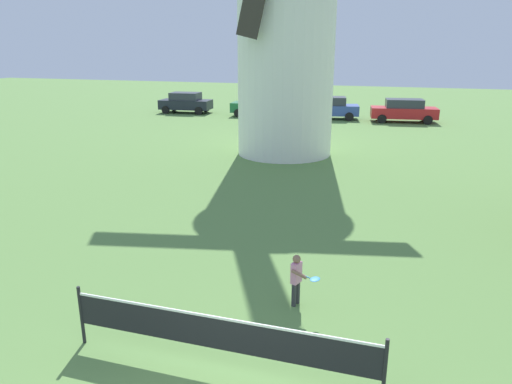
% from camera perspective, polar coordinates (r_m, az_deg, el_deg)
% --- Properties ---
extents(windmill, '(9.01, 5.17, 14.27)m').
position_cam_1_polar(windmill, '(22.95, 3.67, 21.20)').
color(windmill, white).
rests_on(windmill, ground_plane).
extents(tennis_net, '(5.18, 0.06, 1.10)m').
position_cam_1_polar(tennis_net, '(7.90, -4.50, -16.45)').
color(tennis_net, black).
rests_on(tennis_net, ground_plane).
extents(player_far, '(0.65, 0.62, 1.09)m').
position_cam_1_polar(player_far, '(9.72, 4.93, -10.07)').
color(player_far, '#333338').
rests_on(player_far, ground_plane).
extents(parked_car_black, '(4.05, 2.14, 1.56)m').
position_cam_1_polar(parked_car_black, '(38.17, -8.36, 10.51)').
color(parked_car_black, '#1E232D').
rests_on(parked_car_black, ground_plane).
extents(parked_car_green, '(4.03, 2.11, 1.56)m').
position_cam_1_polar(parked_car_green, '(35.93, 0.29, 10.29)').
color(parked_car_green, '#1E6638').
rests_on(parked_car_green, ground_plane).
extents(parked_car_blue, '(4.42, 2.48, 1.56)m').
position_cam_1_polar(parked_car_blue, '(34.94, 8.63, 9.91)').
color(parked_car_blue, '#334C99').
rests_on(parked_car_blue, ground_plane).
extents(parked_car_red, '(4.55, 2.33, 1.56)m').
position_cam_1_polar(parked_car_red, '(34.57, 17.18, 9.28)').
color(parked_car_red, red).
rests_on(parked_car_red, ground_plane).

